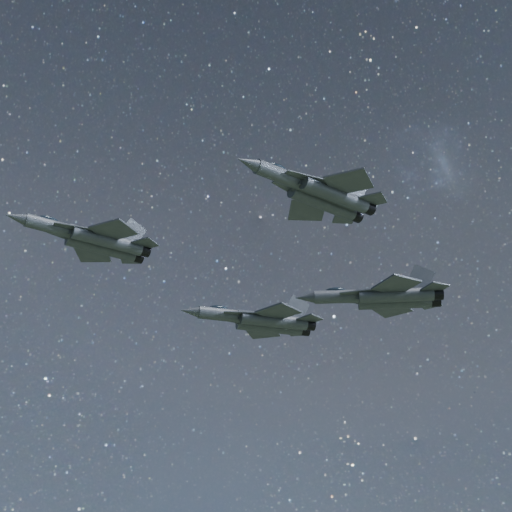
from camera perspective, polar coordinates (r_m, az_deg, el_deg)
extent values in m
cylinder|color=#343941|center=(81.03, -15.56, 2.15)|extent=(7.21, 3.74, 1.50)
cone|color=#343941|center=(80.18, -18.69, 2.96)|extent=(2.62, 2.02, 1.35)
ellipsoid|color=black|center=(81.14, -16.27, 2.79)|extent=(2.49, 1.70, 0.74)
cube|color=#343941|center=(82.22, -12.27, 1.26)|extent=(7.92, 3.94, 1.25)
cylinder|color=#343941|center=(81.31, -11.81, 1.20)|extent=(8.12, 4.05, 1.50)
cylinder|color=#343941|center=(82.94, -12.29, 0.66)|extent=(8.12, 4.05, 1.50)
cylinder|color=black|center=(82.65, -8.96, 0.45)|extent=(1.63, 1.72, 1.38)
cylinder|color=black|center=(84.25, -9.49, -0.06)|extent=(1.63, 1.72, 1.38)
cube|color=#343941|center=(80.26, -14.12, 2.16)|extent=(5.10, 1.75, 0.12)
cube|color=#343941|center=(82.47, -14.71, 1.41)|extent=(4.85, 3.42, 0.12)
cube|color=#343941|center=(79.42, -11.33, 2.03)|extent=(5.51, 5.44, 0.19)
cube|color=#343941|center=(84.94, -12.94, 0.19)|extent=(4.48, 4.85, 0.19)
cube|color=#343941|center=(81.58, -8.85, 0.98)|extent=(3.26, 3.24, 0.14)
cube|color=#343941|center=(85.26, -10.04, -0.21)|extent=(2.63, 2.78, 0.14)
cube|color=#343941|center=(82.79, -9.84, 1.91)|extent=(3.28, 0.98, 3.42)
cube|color=#343941|center=(84.78, -10.47, 1.24)|extent=(3.12, 1.49, 3.42)
cylinder|color=#343941|center=(95.47, -2.25, -4.76)|extent=(8.13, 2.17, 1.70)
cone|color=#343941|center=(94.47, -5.33, -4.41)|extent=(2.69, 1.67, 1.52)
ellipsoid|color=black|center=(95.51, -3.00, -4.22)|extent=(2.65, 1.29, 0.84)
cube|color=#343941|center=(96.84, 1.01, -5.14)|extent=(8.99, 2.16, 1.41)
cylinder|color=#343941|center=(95.81, 1.45, -5.21)|extent=(9.22, 2.24, 1.70)
cylinder|color=#343941|center=(97.74, 1.07, -5.66)|extent=(9.22, 2.24, 1.70)
cylinder|color=black|center=(97.33, 4.28, -5.50)|extent=(1.50, 1.65, 1.57)
cylinder|color=black|center=(99.23, 3.85, -5.94)|extent=(1.50, 1.65, 1.57)
cube|color=#343941|center=(94.55, -0.88, -4.64)|extent=(5.76, 1.93, 0.13)
cube|color=#343941|center=(97.18, -1.33, -5.27)|extent=(5.77, 2.57, 0.13)
cube|color=#343941|center=(93.53, 1.80, -4.50)|extent=(6.07, 6.20, 0.22)
cube|color=#343941|center=(100.09, 0.52, -6.06)|extent=(5.86, 6.08, 0.22)
cube|color=#343941|center=(96.04, 4.32, -5.05)|extent=(3.58, 3.64, 0.16)
cube|color=#343941|center=(100.41, 3.34, -6.08)|extent=(3.45, 3.55, 0.16)
cube|color=#343941|center=(97.28, 3.27, -4.20)|extent=(3.78, 0.54, 3.87)
cube|color=#343941|center=(99.65, 2.76, -4.79)|extent=(3.76, 0.70, 3.87)
cylinder|color=#343941|center=(63.80, 2.45, 6.26)|extent=(6.50, 3.72, 1.36)
cone|color=#343941|center=(61.75, -0.68, 7.49)|extent=(2.40, 1.93, 1.22)
ellipsoid|color=black|center=(63.63, 1.68, 7.05)|extent=(2.27, 1.64, 0.67)
cube|color=#343941|center=(66.23, 5.59, 4.97)|extent=(7.12, 3.94, 1.14)
cylinder|color=#343941|center=(65.67, 6.33, 4.91)|extent=(7.30, 4.05, 1.36)
cylinder|color=#343941|center=(66.78, 5.36, 4.27)|extent=(7.30, 4.05, 1.36)
cylinder|color=black|center=(68.05, 8.91, 3.85)|extent=(1.53, 1.60, 1.26)
cylinder|color=black|center=(69.13, 7.92, 3.25)|extent=(1.53, 1.60, 1.26)
cube|color=#343941|center=(63.80, 4.22, 6.20)|extent=(4.64, 1.84, 0.10)
cube|color=#343941|center=(65.34, 2.93, 5.28)|extent=(4.32, 3.30, 0.10)
cube|color=#343941|center=(64.36, 7.43, 5.88)|extent=(4.99, 4.89, 0.17)
cube|color=#343941|center=(68.14, 4.11, 3.69)|extent=(3.90, 4.26, 0.17)
cube|color=#343941|center=(67.24, 9.34, 4.47)|extent=(2.96, 2.92, 0.13)
cube|color=#343941|center=(69.72, 7.07, 3.08)|extent=(2.28, 2.43, 0.13)
cube|color=#343941|center=(67.89, 8.01, 5.51)|extent=(2.94, 1.06, 3.11)
cube|color=#343941|center=(69.23, 6.80, 4.73)|extent=(2.77, 1.51, 3.11)
cylinder|color=#343941|center=(88.35, 7.24, -3.22)|extent=(7.96, 3.90, 1.65)
cone|color=#343941|center=(88.24, 3.95, -3.35)|extent=(2.86, 2.17, 1.48)
ellipsoid|color=black|center=(88.62, 6.39, -2.79)|extent=(2.73, 1.81, 0.81)
cube|color=#343941|center=(88.79, 10.79, -3.11)|extent=(8.75, 4.09, 1.37)
cylinder|color=#343941|center=(87.68, 11.15, -3.10)|extent=(8.97, 4.21, 1.65)
cylinder|color=#343941|center=(89.61, 11.03, -3.64)|extent=(8.97, 4.21, 1.65)
cylinder|color=black|center=(88.40, 14.28, -2.96)|extent=(1.76, 1.86, 1.52)
cylinder|color=black|center=(90.31, 14.10, -3.50)|extent=(1.76, 1.86, 1.52)
cube|color=#343941|center=(87.12, 8.53, -2.87)|extent=(5.39, 3.63, 0.13)
cube|color=#343941|center=(89.73, 8.43, -3.61)|extent=(5.59, 1.76, 0.13)
cube|color=#343941|center=(85.44, 11.15, -2.29)|extent=(5.04, 5.42, 0.21)
cube|color=#343941|center=(91.99, 10.74, -4.15)|extent=(6.06, 6.01, 0.21)
cube|color=#343941|center=(87.17, 14.12, -2.48)|extent=(2.95, 3.11, 0.16)
cube|color=#343941|center=(91.57, 13.70, -3.73)|extent=(3.59, 3.58, 0.16)
cube|color=#343941|center=(88.68, 13.02, -1.76)|extent=(3.47, 1.53, 3.76)
cube|color=#343941|center=(91.05, 12.82, -2.46)|extent=(3.63, 0.97, 3.76)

